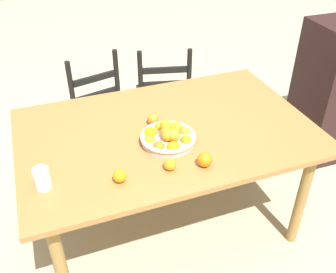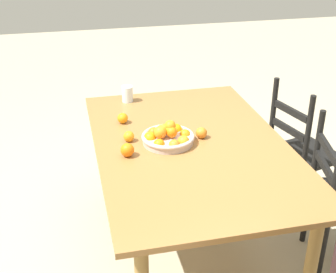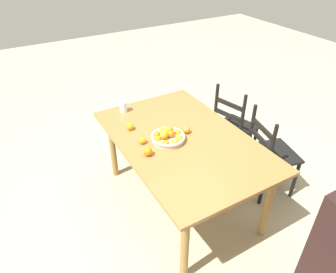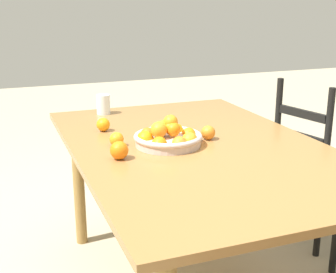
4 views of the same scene
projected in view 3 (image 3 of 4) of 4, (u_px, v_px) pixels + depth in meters
ground_plane at (180, 200)px, 3.14m from camera, size 12.00×12.00×0.00m
dining_table at (182, 146)px, 2.75m from camera, size 1.66×1.07×0.77m
chair_near_window at (233, 128)px, 3.46m from camera, size 0.49×0.49×0.96m
chair_by_cabinet at (270, 155)px, 3.03m from camera, size 0.50×0.50×0.93m
fruit_bowl at (168, 137)px, 2.66m from camera, size 0.30×0.30×0.14m
orange_loose_0 at (148, 152)px, 2.48m from camera, size 0.07×0.07×0.07m
orange_loose_1 at (130, 127)px, 2.81m from camera, size 0.07×0.07×0.07m
orange_loose_2 at (187, 130)px, 2.76m from camera, size 0.07×0.07×0.07m
orange_loose_3 at (142, 140)px, 2.62m from camera, size 0.06×0.06×0.06m
drinking_glass at (123, 107)px, 3.07m from camera, size 0.08×0.08×0.11m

